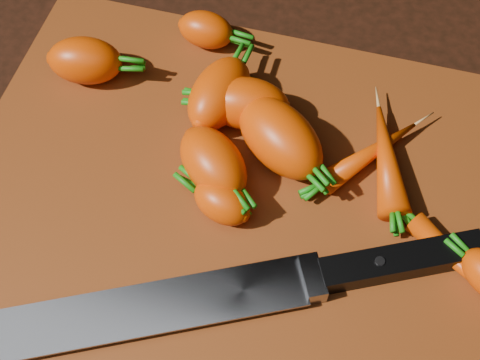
# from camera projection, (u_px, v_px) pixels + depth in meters

# --- Properties ---
(ground) EXTENTS (2.00, 2.00, 0.01)m
(ground) POSITION_uv_depth(u_px,v_px,m) (237.00, 209.00, 0.60)
(ground) COLOR black
(cutting_board) EXTENTS (0.50, 0.40, 0.01)m
(cutting_board) POSITION_uv_depth(u_px,v_px,m) (237.00, 203.00, 0.59)
(cutting_board) COLOR brown
(cutting_board) RESTS_ON ground
(carrot_0) EXTENTS (0.08, 0.06, 0.05)m
(carrot_0) POSITION_uv_depth(u_px,v_px,m) (85.00, 61.00, 0.64)
(carrot_0) COLOR #F04400
(carrot_0) RESTS_ON cutting_board
(carrot_1) EXTENTS (0.06, 0.05, 0.04)m
(carrot_1) POSITION_uv_depth(u_px,v_px,m) (222.00, 202.00, 0.56)
(carrot_1) COLOR #F04400
(carrot_1) RESTS_ON cutting_board
(carrot_2) EXTENTS (0.11, 0.10, 0.05)m
(carrot_2) POSITION_uv_depth(u_px,v_px,m) (280.00, 137.00, 0.59)
(carrot_2) COLOR #F04400
(carrot_2) RESTS_ON cutting_board
(carrot_3) EXTENTS (0.06, 0.09, 0.05)m
(carrot_3) POSITION_uv_depth(u_px,v_px,m) (219.00, 94.00, 0.62)
(carrot_3) COLOR #F04400
(carrot_3) RESTS_ON cutting_board
(carrot_4) EXTENTS (0.08, 0.06, 0.05)m
(carrot_4) POSITION_uv_depth(u_px,v_px,m) (247.00, 104.00, 0.61)
(carrot_4) COLOR #F04400
(carrot_4) RESTS_ON cutting_board
(carrot_5) EXTENTS (0.06, 0.04, 0.04)m
(carrot_5) POSITION_uv_depth(u_px,v_px,m) (206.00, 30.00, 0.67)
(carrot_5) COLOR #F04400
(carrot_5) RESTS_ON cutting_board
(carrot_7) EXTENTS (0.09, 0.10, 0.02)m
(carrot_7) POSITION_uv_depth(u_px,v_px,m) (370.00, 153.00, 0.60)
(carrot_7) COLOR #F04400
(carrot_7) RESTS_ON cutting_board
(carrot_8) EXTENTS (0.11, 0.08, 0.02)m
(carrot_8) POSITION_uv_depth(u_px,v_px,m) (467.00, 271.00, 0.54)
(carrot_8) COLOR #F04400
(carrot_8) RESTS_ON cutting_board
(carrot_9) EXTENTS (0.06, 0.12, 0.03)m
(carrot_9) POSITION_uv_depth(u_px,v_px,m) (386.00, 158.00, 0.59)
(carrot_9) COLOR #F04400
(carrot_9) RESTS_ON cutting_board
(carrot_10) EXTENTS (0.09, 0.09, 0.05)m
(carrot_10) POSITION_uv_depth(u_px,v_px,m) (213.00, 163.00, 0.58)
(carrot_10) COLOR #F04400
(carrot_10) RESTS_ON cutting_board
(knife) EXTENTS (0.37, 0.20, 0.02)m
(knife) POSITION_uv_depth(u_px,v_px,m) (185.00, 302.00, 0.53)
(knife) COLOR gray
(knife) RESTS_ON cutting_board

